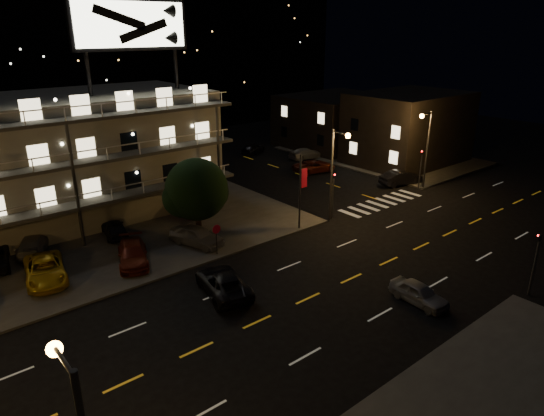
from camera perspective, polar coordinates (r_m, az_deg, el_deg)
ground at (r=31.84m, az=6.90°, el=-9.34°), size 140.00×140.00×0.00m
curb_nw at (r=42.23m, az=-27.98°, el=-3.86°), size 44.00×24.00×0.15m
curb_ne at (r=65.45m, az=12.51°, el=6.10°), size 16.00×24.00×0.15m
motel at (r=45.06m, az=-25.23°, el=5.14°), size 28.00×13.80×18.10m
side_bldg_front at (r=62.25m, az=15.70°, el=9.05°), size 14.06×10.00×8.50m
side_bldg_back at (r=69.79m, az=7.51°, el=10.16°), size 14.06×12.00×7.00m
streetlight_nc at (r=40.76m, az=7.43°, el=4.93°), size 0.44×1.92×8.00m
streetlight_ne at (r=51.53m, az=17.67°, el=7.41°), size 1.92×0.44×8.00m
signal_nw at (r=42.16m, az=7.19°, el=2.07°), size 0.20×0.27×4.60m
signal_sw at (r=33.80m, az=28.62°, el=-5.16°), size 0.20×0.27×4.60m
signal_ne at (r=52.07m, az=17.12°, el=4.87°), size 0.27×0.20×4.60m
banner_north at (r=39.19m, az=3.40°, el=2.10°), size 0.83×0.16×6.40m
stop_sign at (r=35.26m, az=-6.54°, el=-3.14°), size 0.91×0.11×2.61m
tree at (r=37.75m, az=-8.91°, el=1.96°), size 5.05×4.86×6.36m
lot_car_2 at (r=35.19m, az=-25.14°, el=-6.63°), size 3.38×5.58×1.45m
lot_car_3 at (r=35.50m, az=-16.07°, el=-5.21°), size 3.61×5.20×1.40m
lot_car_4 at (r=37.37m, az=-8.87°, el=-3.21°), size 3.14×4.75×1.50m
lot_car_7 at (r=39.81m, az=-26.24°, el=-3.82°), size 3.58×4.90×1.32m
lot_car_8 at (r=40.39m, az=-18.04°, el=-2.28°), size 2.34×4.22×1.36m
lot_car_9 at (r=43.58m, az=-10.29°, el=0.18°), size 2.40×4.71×1.48m
side_car_0 at (r=53.40m, az=14.94°, el=3.46°), size 4.96×2.89×1.54m
side_car_1 at (r=56.46m, az=5.00°, el=4.92°), size 5.42×3.20×1.42m
side_car_2 at (r=62.36m, az=4.02°, el=6.41°), size 4.88×2.46×1.36m
side_car_3 at (r=64.91m, az=-2.25°, el=7.02°), size 4.38×3.05×1.38m
road_car_east at (r=31.10m, az=16.90°, el=-9.57°), size 1.71×3.84×1.28m
road_car_west at (r=30.91m, az=-5.79°, el=-8.73°), size 3.51×5.61×1.44m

